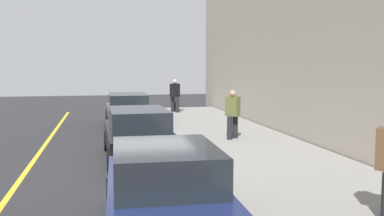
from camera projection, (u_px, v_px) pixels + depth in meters
The scene contains 9 objects.
ground_plane at pixel (146, 161), 12.42m from camera, with size 56.00×56.00×0.00m, color #28282B.
sidewalk at pixel (254, 154), 13.08m from camera, with size 28.00×4.60×0.15m, color gray.
lane_stripe_centre at pixel (29, 167), 11.77m from camera, with size 28.00×0.14×0.01m, color gold.
parked_car_navy at pixel (165, 191), 6.92m from camera, with size 4.18×1.99×1.51m.
parked_car_black at pixel (138, 134), 12.63m from camera, with size 4.77×1.97×1.51m.
parked_car_charcoal at pixel (128, 110), 19.17m from camera, with size 4.76×1.93×1.51m.
pedestrian_olive_coat at pixel (233, 113), 15.28m from camera, with size 0.55×0.54×1.74m.
pedestrian_black_coat at pixel (175, 95), 23.94m from camera, with size 0.55×0.59×1.84m.
rolling_suitcase at pixel (175, 107), 24.56m from camera, with size 0.34×0.22×0.87m.
Camera 1 is at (-12.21, 1.20, 2.78)m, focal length 40.22 mm.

